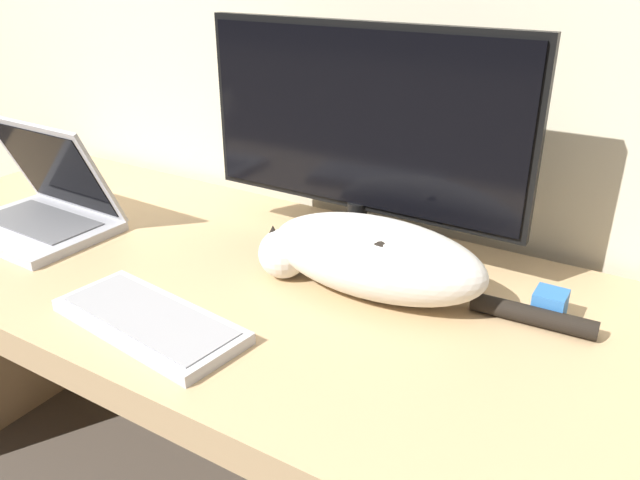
% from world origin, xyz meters
% --- Properties ---
extents(desk, '(1.75, 0.72, 0.71)m').
position_xyz_m(desk, '(0.00, 0.36, 0.57)').
color(desk, tan).
rests_on(desk, ground_plane).
extents(monitor, '(0.66, 0.22, 0.45)m').
position_xyz_m(monitor, '(0.18, 0.55, 0.94)').
color(monitor, black).
rests_on(monitor, desk).
extents(laptop, '(0.33, 0.25, 0.24)m').
position_xyz_m(laptop, '(-0.47, 0.30, 0.75)').
color(laptop, '#B7B7BC').
rests_on(laptop, desk).
extents(external_keyboard, '(0.36, 0.18, 0.02)m').
position_xyz_m(external_keyboard, '(0.02, 0.13, 0.72)').
color(external_keyboard, '#BCBCC1').
rests_on(external_keyboard, desk).
extents(cat, '(0.59, 0.19, 0.14)m').
position_xyz_m(cat, '(0.28, 0.42, 0.78)').
color(cat, silver).
rests_on(cat, desk).
extents(small_toy, '(0.05, 0.05, 0.05)m').
position_xyz_m(small_toy, '(0.57, 0.50, 0.73)').
color(small_toy, '#2D6BB7').
rests_on(small_toy, desk).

